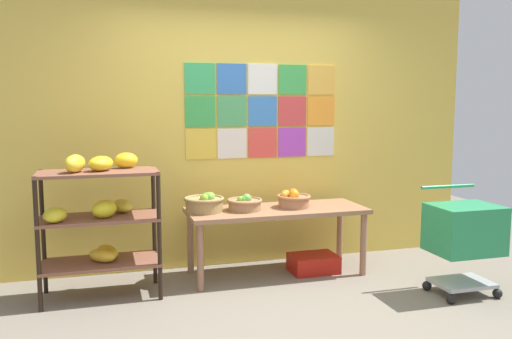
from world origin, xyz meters
name	(u,v)px	position (x,y,z in m)	size (l,w,h in m)	color
ground	(293,321)	(0.00, 0.00, 0.00)	(9.05, 9.05, 0.00)	slate
back_wall_with_art	(240,117)	(0.00, 1.55, 1.47)	(4.89, 0.07, 2.93)	gold
banana_shelf_unit	(100,211)	(-1.34, 0.94, 0.72)	(0.95, 0.53, 1.20)	black
display_table	(276,216)	(0.23, 1.09, 0.56)	(1.66, 0.63, 0.63)	#956848
fruit_basket_left	(245,203)	(-0.07, 1.09, 0.69)	(0.32, 0.32, 0.15)	#9D754D
fruit_basket_back_left	(293,199)	(0.40, 1.09, 0.71)	(0.32, 0.32, 0.17)	#A46E4B
fruit_basket_right	(205,203)	(-0.44, 1.12, 0.71)	(0.36, 0.36, 0.17)	#9C7F4A
produce_crate_under_table	(313,263)	(0.59, 1.04, 0.08)	(0.44, 0.32, 0.17)	#B41A10
shopping_cart	(464,233)	(1.56, 0.13, 0.53)	(0.55, 0.47, 0.90)	black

